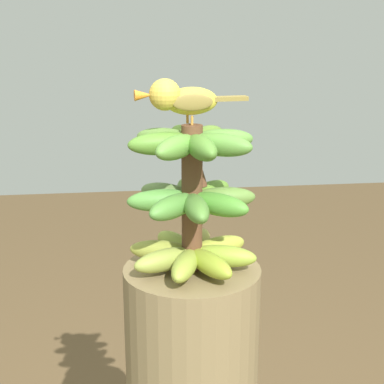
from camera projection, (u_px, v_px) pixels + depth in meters
name	position (u px, v px, depth m)	size (l,w,h in m)	color
banana_bunch	(192.00, 199.00, 1.11)	(0.25, 0.25, 0.28)	brown
perched_bird	(179.00, 98.00, 1.06)	(0.06, 0.21, 0.08)	#C68933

